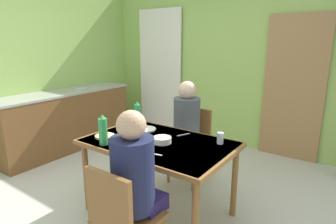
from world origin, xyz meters
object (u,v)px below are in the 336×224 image
object	(u,v)px
person_near_diner	(134,172)
serving_bowl_center	(162,140)
kitchen_counter	(66,120)
water_bottle_green_far	(137,114)
person_far_diner	(186,120)
dining_table	(159,149)
water_bottle_green_near	(103,131)
chair_near_diner	(122,218)
chair_far_diner	(192,140)

from	to	relation	value
person_near_diner	serving_bowl_center	xyz separation A→B (m)	(-0.24, 0.64, -0.01)
kitchen_counter	person_near_diner	world-z (taller)	person_near_diner
water_bottle_green_far	person_far_diner	bearing A→B (deg)	40.74
dining_table	water_bottle_green_near	world-z (taller)	water_bottle_green_near
chair_near_diner	water_bottle_green_far	bearing A→B (deg)	126.57
dining_table	person_far_diner	xyz separation A→B (m)	(-0.11, 0.66, 0.11)
person_far_diner	serving_bowl_center	distance (m)	0.69
chair_far_diner	person_near_diner	world-z (taller)	person_near_diner
kitchen_counter	person_far_diner	size ratio (longest dim) A/B	2.79
chair_near_diner	person_far_diner	xyz separation A→B (m)	(-0.40, 1.45, 0.28)
dining_table	water_bottle_green_near	bearing A→B (deg)	-135.42
dining_table	chair_far_diner	distance (m)	0.82
chair_far_diner	water_bottle_green_far	distance (m)	0.74
chair_far_diner	dining_table	bearing A→B (deg)	97.75
kitchen_counter	person_far_diner	xyz separation A→B (m)	(2.14, 0.10, 0.33)
water_bottle_green_far	person_near_diner	bearing A→B (deg)	-49.72
person_far_diner	water_bottle_green_far	distance (m)	0.55
water_bottle_green_near	person_near_diner	bearing A→B (deg)	-25.53
kitchen_counter	serving_bowl_center	size ratio (longest dim) A/B	12.63
dining_table	person_far_diner	distance (m)	0.68
kitchen_counter	dining_table	world-z (taller)	kitchen_counter
chair_near_diner	water_bottle_green_far	world-z (taller)	water_bottle_green_far
kitchen_counter	person_near_diner	distance (m)	2.83
chair_near_diner	water_bottle_green_near	world-z (taller)	water_bottle_green_near
dining_table	chair_near_diner	distance (m)	0.86
chair_near_diner	chair_far_diner	bearing A→B (deg)	103.98
dining_table	water_bottle_green_near	distance (m)	0.54
chair_near_diner	serving_bowl_center	bearing A→B (deg)	106.92
kitchen_counter	water_bottle_green_far	size ratio (longest dim) A/B	8.26
water_bottle_green_far	chair_far_diner	bearing A→B (deg)	49.95
water_bottle_green_near	kitchen_counter	bearing A→B (deg)	154.40
water_bottle_green_far	serving_bowl_center	xyz separation A→B (m)	(0.57, -0.31, -0.09)
water_bottle_green_near	chair_near_diner	bearing A→B (deg)	-34.60
chair_far_diner	person_far_diner	world-z (taller)	person_far_diner
person_near_diner	serving_bowl_center	world-z (taller)	person_near_diner
person_near_diner	water_bottle_green_far	size ratio (longest dim) A/B	2.96
kitchen_counter	person_far_diner	distance (m)	2.17
kitchen_counter	person_near_diner	bearing A→B (deg)	-25.58
dining_table	serving_bowl_center	size ratio (longest dim) A/B	8.05
dining_table	chair_near_diner	world-z (taller)	chair_near_diner
water_bottle_green_far	serving_bowl_center	size ratio (longest dim) A/B	1.53
water_bottle_green_near	serving_bowl_center	size ratio (longest dim) A/B	1.64
water_bottle_green_far	kitchen_counter	bearing A→B (deg)	171.54
chair_near_diner	water_bottle_green_near	distance (m)	0.87
serving_bowl_center	kitchen_counter	bearing A→B (deg)	166.06
person_near_diner	person_far_diner	world-z (taller)	same
person_far_diner	chair_far_diner	bearing A→B (deg)	-90.00
chair_near_diner	water_bottle_green_near	xyz separation A→B (m)	(-0.64, 0.44, 0.38)
chair_near_diner	water_bottle_green_near	size ratio (longest dim) A/B	3.12
person_far_diner	water_bottle_green_near	world-z (taller)	person_far_diner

